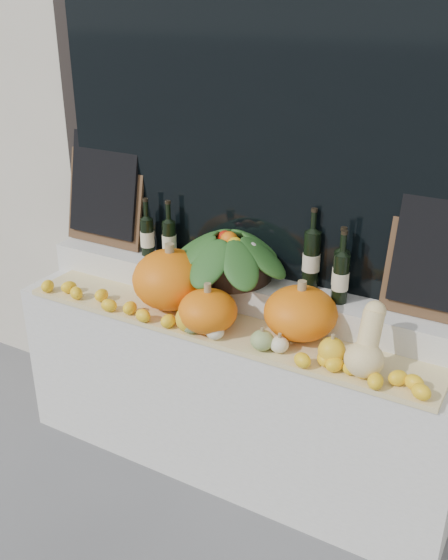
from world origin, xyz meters
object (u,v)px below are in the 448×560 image
(pumpkin_left, at_px, (171,279))
(wine_bottle_tall, at_px, (311,259))
(pumpkin_right, at_px, (301,313))
(produce_bowl, at_px, (229,254))
(butternut_squash, at_px, (367,347))

(pumpkin_left, relative_size, wine_bottle_tall, 0.95)
(pumpkin_left, distance_m, pumpkin_right, 0.68)
(pumpkin_left, height_order, produce_bowl, produce_bowl)
(pumpkin_left, xyz_separation_m, butternut_squash, (1.03, -0.11, -0.03))
(pumpkin_left, height_order, pumpkin_right, pumpkin_left)
(wine_bottle_tall, bearing_deg, produce_bowl, -169.77)
(pumpkin_left, bearing_deg, pumpkin_right, 3.09)
(butternut_squash, relative_size, wine_bottle_tall, 0.75)
(produce_bowl, bearing_deg, pumpkin_right, -19.85)
(produce_bowl, bearing_deg, butternut_squash, -20.96)
(butternut_squash, bearing_deg, produce_bowl, 159.04)
(pumpkin_left, height_order, wine_bottle_tall, wine_bottle_tall)
(pumpkin_right, relative_size, produce_bowl, 0.51)
(pumpkin_right, bearing_deg, wine_bottle_tall, 103.23)
(pumpkin_right, height_order, butternut_squash, butternut_squash)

